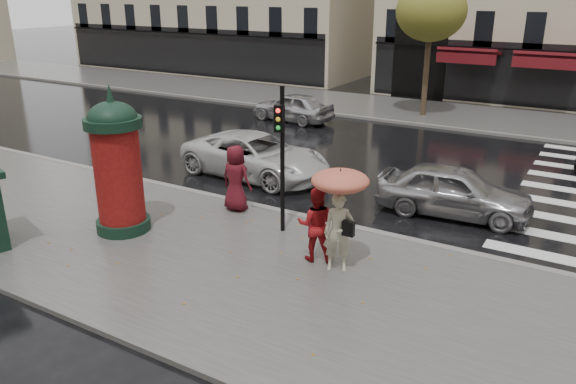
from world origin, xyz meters
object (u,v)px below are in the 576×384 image
Objects in this scene: woman_umbrella at (340,204)px; woman_red at (316,224)px; car_white at (255,156)px; car_far_silver at (293,107)px; traffic_light at (281,147)px; morris_column at (117,163)px; car_silver at (454,191)px; man_burgundy at (236,178)px.

woman_umbrella is 1.02m from woman_red.
woman_red is 0.34× the size of car_white.
car_far_silver is at bearing 26.21° from car_white.
traffic_light is (-1.54, 0.99, 1.44)m from woman_red.
woman_umbrella is 1.36× the size of woman_red.
woman_umbrella is 0.59× the size of car_far_silver.
woman_red is 0.46× the size of morris_column.
car_far_silver is (-10.20, 8.26, -0.03)m from car_silver.
morris_column reaches higher than car_silver.
man_burgundy is 12.32m from car_far_silver.
car_far_silver is at bearing 123.93° from woman_umbrella.
woman_umbrella is at bearing -28.03° from traffic_light.
traffic_light reaches higher than woman_red.
car_white reaches higher than car_far_silver.
car_silver is at bearing 38.91° from morris_column.
car_far_silver is (-8.22, 13.04, -0.31)m from woman_red.
morris_column reaches higher than woman_umbrella.
car_silver is at bearing 47.08° from traffic_light.
traffic_light is at bearing 151.97° from woman_umbrella.
morris_column is at bearing -151.04° from traffic_light.
car_far_silver is (-8.91, 13.24, -1.04)m from woman_umbrella.
morris_column is at bearing 57.65° from man_burgundy.
car_white is at bearing 138.20° from woman_umbrella.
man_burgundy is at bearing 57.05° from morris_column.
car_silver is (3.52, 3.79, -1.72)m from traffic_light.
woman_umbrella is at bearing 139.20° from woman_red.
traffic_light reaches higher than car_white.
car_far_silver is (-4.72, 11.38, -0.38)m from man_burgundy.
woman_red is at bearing 37.80° from car_far_silver.
traffic_light reaches higher than man_burgundy.
man_burgundy is at bearing -150.87° from car_white.
traffic_light is (1.95, -0.67, 1.37)m from man_burgundy.
traffic_light is at bearing -57.85° from woman_red.
man_burgundy is 0.49× the size of morris_column.
car_far_silver is at bearing 46.07° from car_silver.
car_silver is (1.98, 4.78, -0.28)m from woman_red.
man_burgundy is at bearing 114.72° from car_silver.
woman_red is (-0.69, 0.19, -0.72)m from woman_umbrella.
woman_umbrella is 0.46× the size of car_white.
car_silver is (5.47, 3.11, -0.34)m from man_burgundy.
man_burgundy reaches higher than woman_red.
car_silver is 13.13m from car_far_silver.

